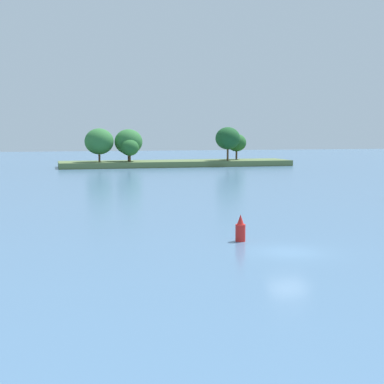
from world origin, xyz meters
TOP-DOWN VIEW (x-y plane):
  - ground_plane at (0.00, 0.00)m, footprint 400.00×400.00m
  - treeline_island at (10.82, 89.87)m, footprint 52.36×10.70m
  - channel_buoy_red at (-1.81, 4.15)m, footprint 0.70×0.70m

SIDE VIEW (x-z plane):
  - ground_plane at x=0.00m, z-range 0.00..0.00m
  - channel_buoy_red at x=-1.81m, z-range -0.14..1.76m
  - treeline_island at x=10.82m, z-range -1.25..7.61m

